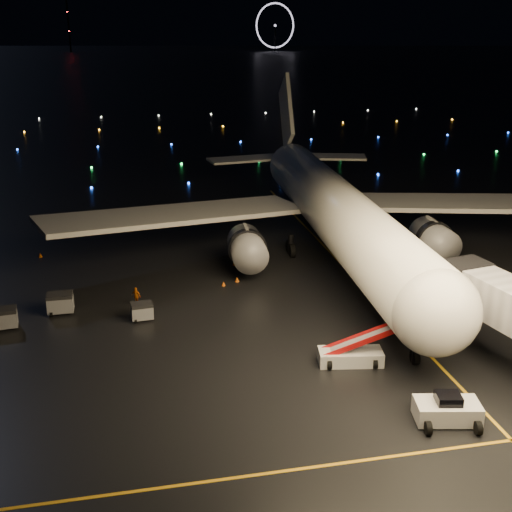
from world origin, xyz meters
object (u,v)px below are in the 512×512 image
at_px(pushback_tug, 447,408).
at_px(crew_c, 136,296).
at_px(airliner, 329,171).
at_px(baggage_cart_1, 60,303).
at_px(belt_loader, 351,343).
at_px(baggage_cart_2, 4,319).
at_px(baggage_cart_0, 142,311).

bearing_deg(pushback_tug, crew_c, 141.10).
height_order(airliner, pushback_tug, airliner).
relative_size(crew_c, baggage_cart_1, 0.78).
height_order(belt_loader, baggage_cart_2, belt_loader).
height_order(airliner, belt_loader, airliner).
xyz_separation_m(pushback_tug, crew_c, (-18.65, 22.45, -0.11)).
relative_size(pushback_tug, baggage_cart_2, 1.93).
distance_m(crew_c, baggage_cart_2, 11.15).
distance_m(pushback_tug, baggage_cart_1, 33.38).
bearing_deg(baggage_cart_2, baggage_cart_0, -9.86).
bearing_deg(baggage_cart_2, belt_loader, -30.28).
distance_m(baggage_cart_1, baggage_cart_2, 4.85).
relative_size(baggage_cart_0, baggage_cart_1, 0.83).
distance_m(pushback_tug, baggage_cart_2, 35.46).
bearing_deg(baggage_cart_1, airliner, 23.67).
relative_size(pushback_tug, baggage_cart_1, 1.85).
xyz_separation_m(airliner, pushback_tug, (-2.89, -34.24, -7.86)).
height_order(belt_loader, crew_c, belt_loader).
bearing_deg(pushback_tug, baggage_cart_1, 150.26).
xyz_separation_m(pushback_tug, baggage_cart_1, (-25.14, 21.95, -0.03)).
bearing_deg(airliner, baggage_cart_1, -152.83).
relative_size(pushback_tug, crew_c, 2.38).
bearing_deg(crew_c, baggage_cart_0, -41.89).
height_order(pushback_tug, belt_loader, belt_loader).
bearing_deg(baggage_cart_1, baggage_cart_0, -22.47).
distance_m(baggage_cart_0, baggage_cart_1, 7.46).
bearing_deg(baggage_cart_0, crew_c, 91.50).
bearing_deg(belt_loader, baggage_cart_0, 153.49).
bearing_deg(crew_c, airliner, 69.94).
bearing_deg(airliner, crew_c, -147.80).
bearing_deg(pushback_tug, airliner, 96.57).
height_order(belt_loader, baggage_cart_1, belt_loader).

